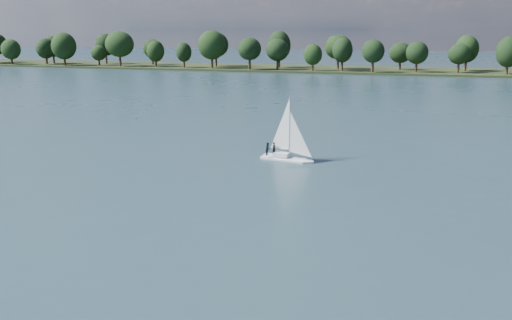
{
  "coord_description": "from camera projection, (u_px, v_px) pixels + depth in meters",
  "views": [
    {
      "loc": [
        7.29,
        -13.35,
        15.66
      ],
      "look_at": [
        -10.0,
        41.36,
        2.5
      ],
      "focal_mm": 40.0,
      "sensor_mm": 36.0,
      "label": 1
    }
  ],
  "objects": [
    {
      "name": "ground",
      "position": [
        395.0,
        112.0,
        110.99
      ],
      "size": [
        700.0,
        700.0,
        0.0
      ],
      "primitive_type": "plane",
      "color": "#233342",
      "rests_on": "ground"
    },
    {
      "name": "sailboat",
      "position": [
        285.0,
        142.0,
        69.46
      ],
      "size": [
        6.45,
        2.92,
        8.2
      ],
      "rotation": [
        0.0,
        0.0,
        -0.2
      ],
      "color": "white",
      "rests_on": "ground"
    },
    {
      "name": "treeline",
      "position": [
        378.0,
        51.0,
        214.08
      ],
      "size": [
        562.26,
        74.04,
        17.49
      ],
      "color": "black",
      "rests_on": "ground"
    },
    {
      "name": "far_shore",
      "position": [
        417.0,
        72.0,
        215.08
      ],
      "size": [
        660.0,
        40.0,
        1.5
      ],
      "primitive_type": "cube",
      "color": "black",
      "rests_on": "ground"
    }
  ]
}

